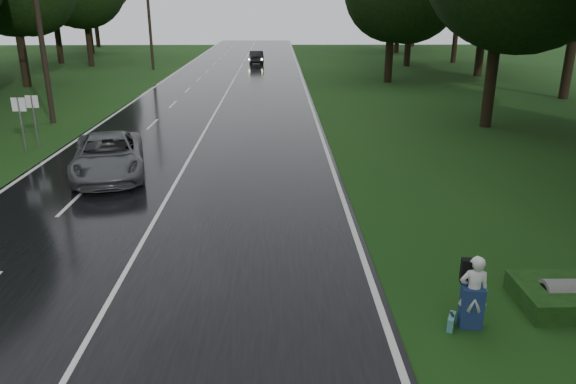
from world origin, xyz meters
TOP-DOWN VIEW (x-y plane):
  - ground at (0.00, 0.00)m, footprint 160.00×160.00m
  - road at (0.00, 20.00)m, footprint 12.00×140.00m
  - lane_center at (0.00, 20.00)m, footprint 0.12×140.00m
  - grey_car at (-2.61, 10.96)m, footprint 3.72×5.82m
  - far_car at (1.44, 51.12)m, footprint 1.74×4.15m
  - hitchhiker at (7.47, 0.79)m, footprint 0.61×0.56m
  - suitcase at (7.08, 0.73)m, footprint 0.27×0.41m
  - culvert at (9.87, 1.52)m, footprint 1.21×0.60m
  - utility_pole_mid at (-8.50, 20.67)m, footprint 1.80×0.28m
  - utility_pole_far at (-8.50, 45.80)m, footprint 1.80×0.28m
  - road_sign_a at (-7.20, 14.33)m, footprint 0.58×0.10m
  - road_sign_b at (-7.20, 15.60)m, footprint 0.55×0.10m
  - tree_left_e at (-15.82, 34.38)m, footprint 8.71×8.71m
  - tree_left_f at (-15.53, 48.95)m, footprint 9.16×9.16m
  - tree_right_d at (14.61, 19.30)m, footprint 9.36×9.36m
  - tree_right_e at (12.80, 36.37)m, footprint 7.89×7.89m
  - tree_right_f at (17.15, 48.53)m, footprint 10.10×10.10m

SIDE VIEW (x-z plane):
  - ground at x=0.00m, z-range 0.00..0.00m
  - culvert at x=9.87m, z-range -0.30..0.30m
  - utility_pole_mid at x=-8.50m, z-range -4.65..4.65m
  - utility_pole_far at x=-8.50m, z-range -5.01..5.01m
  - road_sign_a at x=-7.20m, z-range -1.20..1.20m
  - road_sign_b at x=-7.20m, z-range -1.14..1.14m
  - tree_left_e at x=-15.82m, z-range -6.81..6.81m
  - tree_left_f at x=-15.53m, z-range -7.16..7.16m
  - tree_right_d at x=14.61m, z-range -7.31..7.31m
  - tree_right_e at x=12.80m, z-range -6.16..6.16m
  - tree_right_f at x=17.15m, z-range -7.89..7.89m
  - road at x=0.00m, z-range 0.00..0.04m
  - lane_center at x=0.00m, z-range 0.04..0.05m
  - suitcase at x=7.08m, z-range 0.00..0.28m
  - far_car at x=1.44m, z-range 0.04..1.37m
  - hitchhiker at x=7.47m, z-range -0.06..1.50m
  - grey_car at x=-2.61m, z-range 0.04..1.54m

